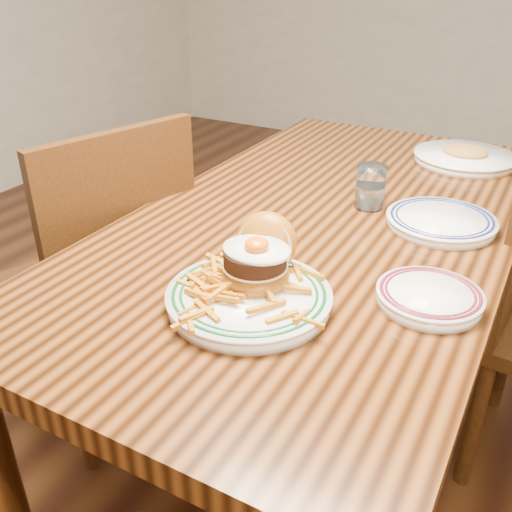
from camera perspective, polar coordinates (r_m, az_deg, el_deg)
The scene contains 8 objects.
floor at distance 1.83m, azimuth 5.63°, elevation -17.90°, with size 6.00×6.00×0.00m, color black.
table at distance 1.43m, azimuth 6.86°, elevation 0.84°, with size 0.85×1.60×0.75m.
chair_left at distance 1.66m, azimuth -14.77°, elevation -1.96°, with size 0.55×0.55×0.95m.
main_plate at distance 1.02m, azimuth -0.40°, elevation -2.65°, with size 0.30×0.31×0.14m.
side_plate at distance 1.07m, azimuth 16.96°, elevation -3.87°, with size 0.19×0.20×0.03m.
rear_plate at distance 1.38m, azimuth 18.03°, elevation 3.38°, with size 0.25×0.25×0.03m.
water_glass at distance 1.43m, azimuth 11.35°, elevation 6.56°, with size 0.07×0.07×0.11m.
far_plate at distance 1.84m, azimuth 20.13°, elevation 9.26°, with size 0.30×0.30×0.05m.
Camera 1 is at (0.46, -1.18, 1.32)m, focal length 40.00 mm.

